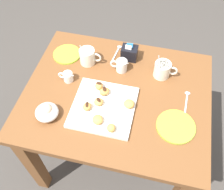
{
  "coord_description": "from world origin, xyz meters",
  "views": [
    {
      "loc": [
        0.16,
        -0.78,
        1.8
      ],
      "look_at": [
        -0.02,
        -0.03,
        0.75
      ],
      "focal_mm": 40.95,
      "sensor_mm": 36.0,
      "label": 1
    }
  ],
  "objects_px": {
    "saucer_lime_left": "(176,126)",
    "beignet_0": "(111,128)",
    "sugar_caddy": "(129,53)",
    "beignet_1": "(105,91)",
    "chocolate_sauce_pitcher": "(68,76)",
    "beignet_2": "(129,104)",
    "beignet_5": "(99,102)",
    "coffee_mug_cream_left": "(88,56)",
    "cream_pitcher_white": "(121,65)",
    "ice_cream_bowl": "(47,112)",
    "beignet_6": "(98,120)",
    "beignet_3": "(99,85)",
    "pastry_plate_square": "(104,107)",
    "dining_table": "(116,108)",
    "saucer_lime_right": "(67,54)",
    "coffee_mug_cream_right": "(163,69)",
    "beignet_4": "(87,107)"
  },
  "relations": [
    {
      "from": "dining_table",
      "to": "beignet_3",
      "type": "height_order",
      "value": "beignet_3"
    },
    {
      "from": "beignet_2",
      "to": "beignet_6",
      "type": "xyz_separation_m",
      "value": [
        -0.13,
        -0.12,
        -0.0
      ]
    },
    {
      "from": "saucer_lime_right",
      "to": "beignet_3",
      "type": "distance_m",
      "value": 0.33
    },
    {
      "from": "ice_cream_bowl",
      "to": "saucer_lime_right",
      "type": "bearing_deg",
      "value": 96.83
    },
    {
      "from": "sugar_caddy",
      "to": "beignet_6",
      "type": "bearing_deg",
      "value": -97.44
    },
    {
      "from": "sugar_caddy",
      "to": "beignet_1",
      "type": "xyz_separation_m",
      "value": [
        -0.07,
        -0.3,
        -0.01
      ]
    },
    {
      "from": "beignet_3",
      "to": "pastry_plate_square",
      "type": "bearing_deg",
      "value": -64.76
    },
    {
      "from": "saucer_lime_right",
      "to": "chocolate_sauce_pitcher",
      "type": "bearing_deg",
      "value": -68.08
    },
    {
      "from": "coffee_mug_cream_left",
      "to": "beignet_6",
      "type": "height_order",
      "value": "coffee_mug_cream_left"
    },
    {
      "from": "sugar_caddy",
      "to": "chocolate_sauce_pitcher",
      "type": "distance_m",
      "value": 0.37
    },
    {
      "from": "coffee_mug_cream_right",
      "to": "beignet_3",
      "type": "bearing_deg",
      "value": -150.11
    },
    {
      "from": "sugar_caddy",
      "to": "beignet_3",
      "type": "distance_m",
      "value": 0.29
    },
    {
      "from": "beignet_0",
      "to": "coffee_mug_cream_right",
      "type": "bearing_deg",
      "value": 65.13
    },
    {
      "from": "pastry_plate_square",
      "to": "cream_pitcher_white",
      "type": "height_order",
      "value": "cream_pitcher_white"
    },
    {
      "from": "ice_cream_bowl",
      "to": "beignet_4",
      "type": "distance_m",
      "value": 0.19
    },
    {
      "from": "coffee_mug_cream_left",
      "to": "beignet_3",
      "type": "xyz_separation_m",
      "value": [
        0.11,
        -0.18,
        -0.01
      ]
    },
    {
      "from": "chocolate_sauce_pitcher",
      "to": "dining_table",
      "type": "bearing_deg",
      "value": -5.45
    },
    {
      "from": "ice_cream_bowl",
      "to": "beignet_6",
      "type": "distance_m",
      "value": 0.25
    },
    {
      "from": "beignet_2",
      "to": "beignet_3",
      "type": "xyz_separation_m",
      "value": [
        -0.17,
        0.08,
        0.0
      ]
    },
    {
      "from": "saucer_lime_left",
      "to": "beignet_5",
      "type": "bearing_deg",
      "value": 174.94
    },
    {
      "from": "beignet_2",
      "to": "beignet_3",
      "type": "bearing_deg",
      "value": 156.21
    },
    {
      "from": "saucer_lime_left",
      "to": "beignet_0",
      "type": "xyz_separation_m",
      "value": [
        -0.29,
        -0.09,
        0.03
      ]
    },
    {
      "from": "cream_pitcher_white",
      "to": "beignet_3",
      "type": "height_order",
      "value": "cream_pitcher_white"
    },
    {
      "from": "pastry_plate_square",
      "to": "coffee_mug_cream_right",
      "type": "bearing_deg",
      "value": 48.01
    },
    {
      "from": "pastry_plate_square",
      "to": "beignet_5",
      "type": "distance_m",
      "value": 0.04
    },
    {
      "from": "coffee_mug_cream_left",
      "to": "beignet_5",
      "type": "distance_m",
      "value": 0.31
    },
    {
      "from": "cream_pitcher_white",
      "to": "sugar_caddy",
      "type": "relative_size",
      "value": 0.99
    },
    {
      "from": "saucer_lime_left",
      "to": "coffee_mug_cream_right",
      "type": "bearing_deg",
      "value": 108.8
    },
    {
      "from": "cream_pitcher_white",
      "to": "ice_cream_bowl",
      "type": "bearing_deg",
      "value": -127.08
    },
    {
      "from": "coffee_mug_cream_left",
      "to": "beignet_5",
      "type": "relative_size",
      "value": 2.98
    },
    {
      "from": "saucer_lime_right",
      "to": "beignet_6",
      "type": "relative_size",
      "value": 3.0
    },
    {
      "from": "beignet_5",
      "to": "pastry_plate_square",
      "type": "bearing_deg",
      "value": -18.39
    },
    {
      "from": "beignet_0",
      "to": "chocolate_sauce_pitcher",
      "type": "bearing_deg",
      "value": 139.94
    },
    {
      "from": "cream_pitcher_white",
      "to": "beignet_4",
      "type": "xyz_separation_m",
      "value": [
        -0.11,
        -0.3,
        -0.01
      ]
    },
    {
      "from": "beignet_5",
      "to": "beignet_6",
      "type": "xyz_separation_m",
      "value": [
        0.02,
        -0.1,
        -0.0
      ]
    },
    {
      "from": "beignet_4",
      "to": "beignet_0",
      "type": "bearing_deg",
      "value": -31.75
    },
    {
      "from": "sugar_caddy",
      "to": "chocolate_sauce_pitcher",
      "type": "height_order",
      "value": "sugar_caddy"
    },
    {
      "from": "coffee_mug_cream_left",
      "to": "ice_cream_bowl",
      "type": "bearing_deg",
      "value": -102.81
    },
    {
      "from": "coffee_mug_cream_left",
      "to": "beignet_3",
      "type": "distance_m",
      "value": 0.21
    },
    {
      "from": "dining_table",
      "to": "chocolate_sauce_pitcher",
      "type": "relative_size",
      "value": 10.5
    },
    {
      "from": "saucer_lime_left",
      "to": "saucer_lime_right",
      "type": "distance_m",
      "value": 0.75
    },
    {
      "from": "beignet_2",
      "to": "beignet_4",
      "type": "xyz_separation_m",
      "value": [
        -0.2,
        -0.06,
        0.0
      ]
    },
    {
      "from": "pastry_plate_square",
      "to": "saucer_lime_right",
      "type": "xyz_separation_m",
      "value": [
        -0.3,
        0.31,
        -0.0
      ]
    },
    {
      "from": "dining_table",
      "to": "beignet_3",
      "type": "bearing_deg",
      "value": 178.41
    },
    {
      "from": "chocolate_sauce_pitcher",
      "to": "beignet_2",
      "type": "xyz_separation_m",
      "value": [
        0.35,
        -0.1,
        0.0
      ]
    },
    {
      "from": "dining_table",
      "to": "beignet_6",
      "type": "xyz_separation_m",
      "value": [
        -0.05,
        -0.2,
        0.17
      ]
    },
    {
      "from": "sugar_caddy",
      "to": "ice_cream_bowl",
      "type": "distance_m",
      "value": 0.57
    },
    {
      "from": "saucer_lime_right",
      "to": "beignet_5",
      "type": "xyz_separation_m",
      "value": [
        0.28,
        -0.3,
        0.03
      ]
    },
    {
      "from": "beignet_1",
      "to": "beignet_5",
      "type": "xyz_separation_m",
      "value": [
        -0.01,
        -0.07,
        -0.0
      ]
    },
    {
      "from": "pastry_plate_square",
      "to": "beignet_3",
      "type": "height_order",
      "value": "beignet_3"
    }
  ]
}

